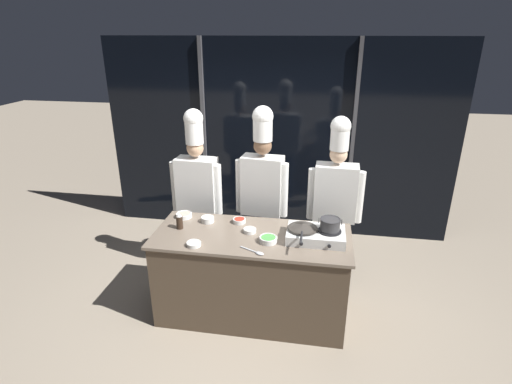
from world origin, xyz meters
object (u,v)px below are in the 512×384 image
Objects in this scene: portable_stove at (316,235)px; frying_pan at (303,227)px; squeeze_bottle_soy at (179,221)px; prep_bowl_chili_flakes at (239,220)px; prep_bowl_bean_sprouts at (208,219)px; serving_spoon_slotted at (257,252)px; prep_bowl_scallions at (268,239)px; prep_bowl_noodles at (194,244)px; chef_sous at (262,184)px; prep_bowl_chicken at (250,230)px; prep_bowl_shrimp at (184,215)px; chef_line at (335,193)px; chef_head at (197,185)px; stock_pot at (330,224)px.

frying_pan reaches higher than portable_stove.
squeeze_bottle_soy reaches higher than prep_bowl_chili_flakes.
serving_spoon_slotted is (0.60, -0.53, -0.03)m from prep_bowl_bean_sprouts.
prep_bowl_chili_flakes is 0.33m from prep_bowl_bean_sprouts.
portable_stove reaches higher than prep_bowl_bean_sprouts.
prep_bowl_noodles is (-0.67, -0.18, -0.01)m from prep_bowl_scallions.
chef_sous reaches higher than prep_bowl_bean_sprouts.
prep_bowl_scallions is 0.69× the size of serving_spoon_slotted.
prep_bowl_chicken is (0.14, -0.19, -0.00)m from prep_bowl_chili_flakes.
prep_bowl_shrimp is 1.66m from chef_line.
prep_bowl_noodles is 1.68m from chef_line.
frying_pan is at bearing 40.71° from serving_spoon_slotted.
prep_bowl_chili_flakes is (-0.79, 0.23, -0.02)m from portable_stove.
prep_bowl_chicken is 0.71m from chef_sous.
prep_bowl_noodles is at bearing -88.94° from prep_bowl_bean_sprouts.
prep_bowl_bean_sprouts is 0.60m from chef_head.
frying_pan is 0.25m from stock_pot.
chef_head is (-0.26, 0.52, 0.17)m from prep_bowl_bean_sprouts.
prep_bowl_shrimp is at bearing 170.25° from stock_pot.
chef_sous reaches higher than squeeze_bottle_soy.
prep_bowl_shrimp is 1.24× the size of prep_bowl_bean_sprouts.
serving_spoon_slotted is at bearing -22.40° from squeeze_bottle_soy.
frying_pan reaches higher than prep_bowl_shrimp.
portable_stove is at bearing -0.33° from squeeze_bottle_soy.
prep_bowl_scallions is 1.25× the size of prep_bowl_noodles.
prep_bowl_noodles is 0.50m from prep_bowl_bean_sprouts.
prep_bowl_noodles is at bearing -143.28° from prep_bowl_chicken.
squeeze_bottle_soy is 1.26× the size of prep_bowl_bean_sprouts.
prep_bowl_chicken is 0.07× the size of chef_line.
portable_stove is 4.03× the size of prep_bowl_bean_sprouts.
frying_pan is 1.30m from prep_bowl_shrimp.
prep_bowl_shrimp is 0.08× the size of chef_head.
chef_sous is 0.81m from chef_line.
chef_line is at bearing 76.23° from portable_stove.
prep_bowl_bean_sprouts is at bearing 138.47° from serving_spoon_slotted.
frying_pan is at bearing -177.89° from portable_stove.
prep_bowl_bean_sprouts is at bearing 51.96° from chef_sous.
chef_sous is at bearing 124.67° from frying_pan.
chef_line reaches higher than prep_bowl_chicken.
prep_bowl_shrimp is at bearing 163.76° from prep_bowl_chicken.
stock_pot is 0.76m from chef_line.
stock_pot is 1.66m from chef_head.
chef_sous is (0.49, 0.52, 0.22)m from prep_bowl_bean_sprouts.
prep_bowl_scallions is 0.75m from prep_bowl_bean_sprouts.
stock_pot reaches higher than prep_bowl_scallions.
serving_spoon_slotted is at bearing -71.12° from prep_bowl_chicken.
prep_bowl_noodles is at bearing 107.66° from chef_head.
serving_spoon_slotted is at bearing 59.42° from chef_line.
prep_bowl_chicken is at bearing 176.85° from stock_pot.
frying_pan is 3.99× the size of prep_bowl_chicken.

